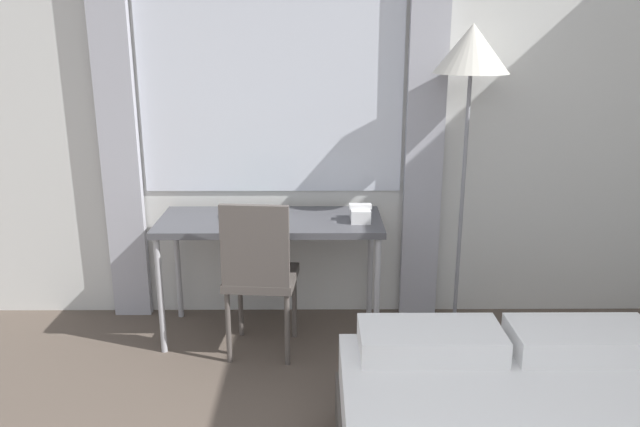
{
  "coord_description": "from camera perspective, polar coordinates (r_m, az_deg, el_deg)",
  "views": [
    {
      "loc": [
        -0.19,
        -0.57,
        1.85
      ],
      "look_at": [
        -0.16,
        2.64,
        0.91
      ],
      "focal_mm": 35.0,
      "sensor_mm": 36.0,
      "label": 1
    }
  ],
  "objects": [
    {
      "name": "standing_lamp",
      "position": [
        3.78,
        13.65,
        13.06
      ],
      "size": [
        0.44,
        0.44,
        1.89
      ],
      "color": "#4C4C51",
      "rests_on": "ground_plane"
    },
    {
      "name": "wall_back_with_window",
      "position": [
        4.0,
        1.45,
        9.22
      ],
      "size": [
        5.26,
        0.13,
        2.7
      ],
      "color": "silver",
      "rests_on": "ground_plane"
    },
    {
      "name": "telephone",
      "position": [
        3.72,
        3.7,
        -0.0
      ],
      "size": [
        0.13,
        0.17,
        0.1
      ],
      "color": "white",
      "rests_on": "desk"
    },
    {
      "name": "desk_chair",
      "position": [
        3.59,
        -5.59,
        -5.12
      ],
      "size": [
        0.43,
        0.43,
        0.95
      ],
      "rotation": [
        0.0,
        0.0,
        -0.09
      ],
      "color": "#59514C",
      "rests_on": "ground_plane"
    },
    {
      "name": "book",
      "position": [
        3.8,
        -6.9,
        -0.26
      ],
      "size": [
        0.31,
        0.25,
        0.02
      ],
      "rotation": [
        0.0,
        0.0,
        0.27
      ],
      "color": "#33664C",
      "rests_on": "desk"
    },
    {
      "name": "desk",
      "position": [
        3.8,
        -4.55,
        -1.38
      ],
      "size": [
        1.35,
        0.56,
        0.76
      ],
      "color": "#4C4C51",
      "rests_on": "ground_plane"
    }
  ]
}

